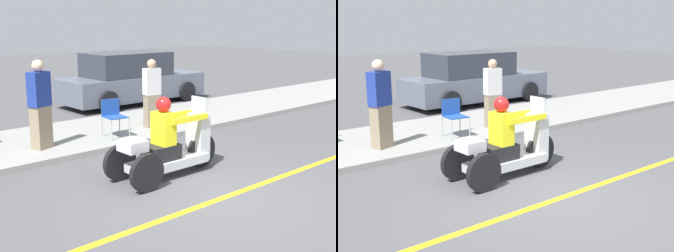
% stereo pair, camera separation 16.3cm
% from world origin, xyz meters
% --- Properties ---
extents(ground_plane, '(60.00, 60.00, 0.00)m').
position_xyz_m(ground_plane, '(0.00, 0.00, 0.00)').
color(ground_plane, '#4C4C4F').
extents(lane_stripe, '(24.00, 0.12, 0.01)m').
position_xyz_m(lane_stripe, '(0.06, 0.00, 0.00)').
color(lane_stripe, gold).
rests_on(lane_stripe, ground).
extents(sidewalk_strip, '(28.00, 2.80, 0.12)m').
position_xyz_m(sidewalk_strip, '(0.00, 4.60, 0.06)').
color(sidewalk_strip, gray).
rests_on(sidewalk_strip, ground).
extents(motorcycle_trike, '(2.18, 0.82, 1.39)m').
position_xyz_m(motorcycle_trike, '(0.06, 1.32, 0.50)').
color(motorcycle_trike, black).
rests_on(motorcycle_trike, ground).
extents(spectator_with_child, '(0.48, 0.38, 1.76)m').
position_xyz_m(spectator_with_child, '(-0.94, 3.99, 0.97)').
color(spectator_with_child, gray).
rests_on(spectator_with_child, sidewalk_strip).
extents(spectator_end_of_line, '(0.42, 0.30, 1.62)m').
position_xyz_m(spectator_end_of_line, '(1.91, 4.01, 0.90)').
color(spectator_end_of_line, gray).
rests_on(spectator_end_of_line, sidewalk_strip).
extents(folding_chair_set_back, '(0.51, 0.51, 0.82)m').
position_xyz_m(folding_chair_set_back, '(0.69, 3.86, 0.62)').
color(folding_chair_set_back, '#A5A8AD').
rests_on(folding_chair_set_back, sidewalk_strip).
extents(parked_car_lot_left, '(4.74, 1.93, 1.63)m').
position_xyz_m(parked_car_lot_left, '(3.89, 7.48, 0.76)').
color(parked_car_lot_left, slate).
rests_on(parked_car_lot_left, ground).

